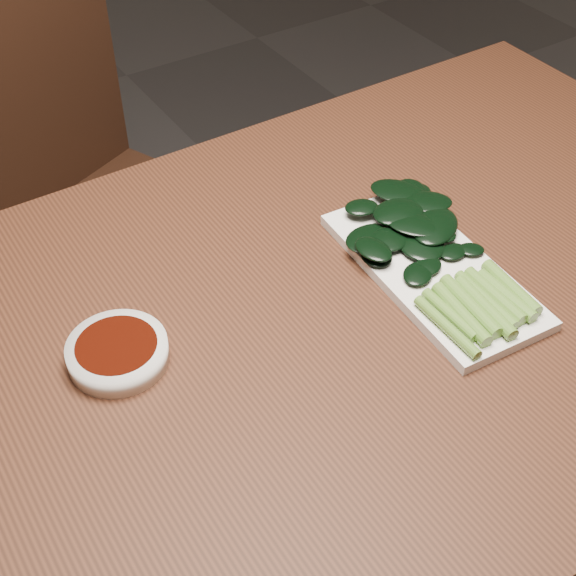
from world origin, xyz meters
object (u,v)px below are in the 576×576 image
at_px(serving_plate, 432,270).
at_px(gai_lan, 429,245).
at_px(table, 309,355).
at_px(chair_far, 93,201).
at_px(sauce_bowl, 118,352).

bearing_deg(serving_plate, gai_lan, 62.61).
bearing_deg(table, chair_far, 92.41).
height_order(table, serving_plate, serving_plate).
bearing_deg(chair_far, sauce_bowl, -130.27).
xyz_separation_m(chair_far, serving_plate, (0.20, -0.72, 0.27)).
distance_m(chair_far, gai_lan, 0.78).
xyz_separation_m(sauce_bowl, serving_plate, (0.39, -0.08, -0.01)).
relative_size(serving_plate, gai_lan, 0.98).
bearing_deg(sauce_bowl, table, -14.32).
height_order(table, sauce_bowl, sauce_bowl).
relative_size(table, sauce_bowl, 12.37).
relative_size(sauce_bowl, gai_lan, 0.35).
relative_size(table, serving_plate, 4.42).
xyz_separation_m(table, sauce_bowl, (-0.22, 0.06, 0.09)).
relative_size(chair_far, sauce_bowl, 7.87).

